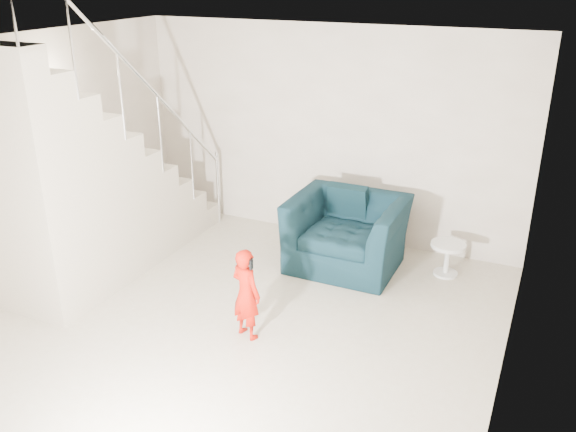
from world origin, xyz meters
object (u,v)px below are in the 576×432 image
object	(u,v)px
armchair	(347,233)
staircase	(87,197)
toddler	(246,294)
side_table	(447,254)

from	to	relation	value
armchair	staircase	bearing A→B (deg)	-150.62
armchair	toddler	distance (m)	1.85
side_table	staircase	world-z (taller)	staircase
armchair	toddler	bearing A→B (deg)	-100.97
toddler	staircase	size ratio (longest dim) A/B	0.25
armchair	staircase	size ratio (longest dim) A/B	0.35
armchair	staircase	xyz separation A→B (m)	(-2.56, -1.42, 0.53)
side_table	staircase	xyz separation A→B (m)	(-3.69, -1.66, 0.68)
armchair	toddler	xyz separation A→B (m)	(-0.36, -1.82, 0.04)
toddler	staircase	xyz separation A→B (m)	(-2.19, 0.40, 0.49)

